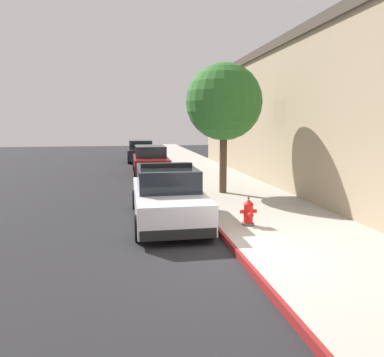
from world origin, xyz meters
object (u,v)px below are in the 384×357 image
object	(u,v)px
parked_car_dark_far	(140,151)
street_tree	(224,102)
parked_car_silver_ahead	(150,160)
fire_hydrant	(248,212)
police_cruiser	(167,196)

from	to	relation	value
parked_car_dark_far	street_tree	bearing A→B (deg)	-79.50
parked_car_silver_ahead	street_tree	distance (m)	8.05
parked_car_dark_far	street_tree	size ratio (longest dim) A/B	0.99
parked_car_silver_ahead	fire_hydrant	xyz separation A→B (m)	(1.82, -11.76, -0.23)
fire_hydrant	parked_car_dark_far	bearing A→B (deg)	96.41
parked_car_silver_ahead	parked_car_dark_far	distance (m)	7.11
police_cruiser	street_tree	xyz separation A→B (m)	(2.51, 3.18, 2.84)
parked_car_silver_ahead	street_tree	size ratio (longest dim) A/B	0.99
parked_car_dark_far	street_tree	xyz separation A→B (m)	(2.64, -14.26, 2.84)
police_cruiser	fire_hydrant	size ratio (longest dim) A/B	6.37
street_tree	parked_car_silver_ahead	bearing A→B (deg)	108.15
police_cruiser	parked_car_dark_far	distance (m)	17.44
parked_car_silver_ahead	street_tree	bearing A→B (deg)	-71.85
police_cruiser	parked_car_silver_ahead	world-z (taller)	police_cruiser
parked_car_silver_ahead	police_cruiser	bearing A→B (deg)	-90.89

